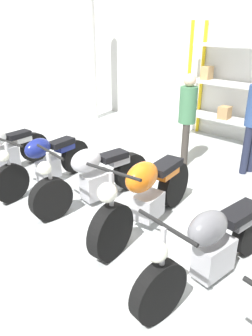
% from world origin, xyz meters
% --- Properties ---
extents(ground_plane, '(30.00, 30.00, 0.00)m').
position_xyz_m(ground_plane, '(0.00, 0.00, 0.00)').
color(ground_plane, '#B2B7B7').
extents(support_pillar, '(0.28, 0.28, 3.60)m').
position_xyz_m(support_pillar, '(-4.28, 3.47, 1.80)').
color(support_pillar, silver).
rests_on(support_pillar, ground_plane).
extents(motorcycle_white, '(0.72, 2.02, 0.95)m').
position_xyz_m(motorcycle_white, '(-2.61, -0.17, 0.41)').
color(motorcycle_white, black).
rests_on(motorcycle_white, ground_plane).
extents(motorcycle_blue, '(0.67, 1.99, 0.98)m').
position_xyz_m(motorcycle_blue, '(-1.57, 0.09, 0.44)').
color(motorcycle_blue, black).
rests_on(motorcycle_blue, ground_plane).
extents(motorcycle_silver, '(0.69, 2.07, 1.01)m').
position_xyz_m(motorcycle_silver, '(-0.55, 0.27, 0.43)').
color(motorcycle_silver, black).
rests_on(motorcycle_silver, ground_plane).
extents(motorcycle_orange, '(0.73, 2.18, 1.09)m').
position_xyz_m(motorcycle_orange, '(0.46, 0.29, 0.49)').
color(motorcycle_orange, black).
rests_on(motorcycle_orange, ground_plane).
extents(motorcycle_grey, '(0.66, 2.14, 1.00)m').
position_xyz_m(motorcycle_grey, '(1.61, 0.00, 0.44)').
color(motorcycle_grey, black).
rests_on(motorcycle_grey, ground_plane).
extents(person_near_rack, '(0.45, 0.45, 1.73)m').
position_xyz_m(person_near_rack, '(-0.43, 2.48, 1.02)').
color(person_near_rack, '#38332D').
rests_on(person_near_rack, ground_plane).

